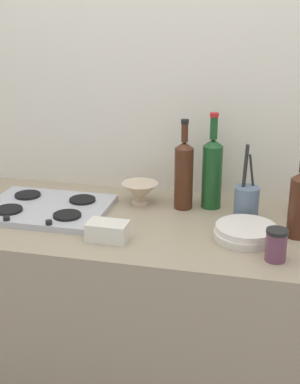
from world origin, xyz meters
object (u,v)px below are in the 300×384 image
(plate_stack, at_px, (245,232))
(butter_dish, at_px, (108,231))
(stovetop_hob, at_px, (47,208))
(condiment_jar_rear, at_px, (299,202))
(condiment_jar_front, at_px, (276,245))
(wine_bottle_leftmost, at_px, (184,174))
(mixing_bowl, at_px, (140,192))
(wine_bottle_mid_right, at_px, (299,203))
(utensil_crock, at_px, (246,202))
(wine_bottle_mid_left, at_px, (212,171))

(plate_stack, height_order, butter_dish, butter_dish)
(stovetop_hob, xyz_separation_m, condiment_jar_rear, (0.97, 0.21, 0.03))
(plate_stack, height_order, condiment_jar_front, condiment_jar_front)
(stovetop_hob, relative_size, condiment_jar_rear, 5.14)
(wine_bottle_leftmost, xyz_separation_m, mixing_bowl, (-0.18, 0.00, -0.10))
(wine_bottle_mid_right, relative_size, condiment_jar_rear, 3.68)
(utensil_crock, height_order, condiment_jar_front, utensil_crock)
(condiment_jar_front, bearing_deg, stovetop_hob, 166.21)
(wine_bottle_leftmost, relative_size, wine_bottle_mid_left, 0.94)
(condiment_jar_rear, bearing_deg, wine_bottle_mid_left, -179.03)
(utensil_crock, height_order, condiment_jar_rear, utensil_crock)
(wine_bottle_mid_right, distance_m, butter_dish, 0.67)
(plate_stack, bearing_deg, mixing_bowl, 150.86)
(wine_bottle_mid_right, bearing_deg, condiment_jar_rear, 86.97)
(wine_bottle_mid_left, xyz_separation_m, mixing_bowl, (-0.29, -0.03, -0.10))
(wine_bottle_mid_left, bearing_deg, mixing_bowl, -173.77)
(utensil_crock, distance_m, condiment_jar_front, 0.34)
(wine_bottle_mid_left, relative_size, mixing_bowl, 2.57)
(plate_stack, relative_size, butter_dish, 1.55)
(wine_bottle_mid_left, height_order, condiment_jar_front, wine_bottle_mid_left)
(wine_bottle_leftmost, relative_size, butter_dish, 2.55)
(stovetop_hob, xyz_separation_m, condiment_jar_front, (0.89, -0.22, 0.04))
(utensil_crock, bearing_deg, wine_bottle_mid_left, 146.82)
(utensil_crock, bearing_deg, plate_stack, -86.72)
(wine_bottle_mid_left, relative_size, utensil_crock, 1.32)
(condiment_jar_rear, bearing_deg, plate_stack, -123.34)
(wine_bottle_leftmost, bearing_deg, wine_bottle_mid_right, -22.24)
(wine_bottle_leftmost, relative_size, condiment_jar_rear, 3.87)
(wine_bottle_mid_left, xyz_separation_m, condiment_jar_front, (0.26, -0.42, -0.10))
(stovetop_hob, bearing_deg, wine_bottle_mid_left, 17.68)
(butter_dish, height_order, condiment_jar_front, condiment_jar_front)
(mixing_bowl, relative_size, utensil_crock, 0.51)
(wine_bottle_mid_left, relative_size, condiment_jar_front, 3.59)
(butter_dish, bearing_deg, wine_bottle_mid_left, 51.63)
(wine_bottle_mid_left, height_order, mixing_bowl, wine_bottle_mid_left)
(plate_stack, distance_m, wine_bottle_leftmost, 0.38)
(wine_bottle_mid_left, distance_m, utensil_crock, 0.19)
(stovetop_hob, relative_size, mixing_bowl, 3.21)
(wine_bottle_mid_left, relative_size, condiment_jar_rear, 4.12)
(stovetop_hob, distance_m, plate_stack, 0.79)
(condiment_jar_front, height_order, condiment_jar_rear, condiment_jar_front)
(plate_stack, xyz_separation_m, utensil_crock, (-0.01, 0.18, 0.04))
(butter_dish, xyz_separation_m, condiment_jar_front, (0.57, -0.02, 0.02))
(mixing_bowl, relative_size, condiment_jar_front, 1.39)
(wine_bottle_mid_right, bearing_deg, stovetop_hob, 179.12)
(wine_bottle_mid_left, distance_m, wine_bottle_mid_right, 0.40)
(wine_bottle_leftmost, relative_size, condiment_jar_front, 3.37)
(wine_bottle_leftmost, height_order, butter_dish, wine_bottle_leftmost)
(stovetop_hob, relative_size, butter_dish, 3.38)
(wine_bottle_leftmost, xyz_separation_m, wine_bottle_mid_right, (0.44, -0.18, -0.02))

